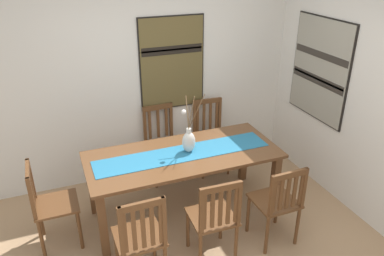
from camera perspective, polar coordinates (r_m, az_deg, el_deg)
The scene contains 12 objects.
wall_back at distance 4.83m, azimuth -5.65°, elevation 8.22°, with size 6.40×0.12×2.70m, color silver.
dining_table at distance 4.15m, azimuth -1.33°, elevation -5.07°, with size 2.08×0.89×0.77m.
table_runner at distance 4.10m, azimuth -1.35°, elevation -3.80°, with size 1.91×0.36×0.01m, color #236B93.
centerpiece_vase at distance 4.07m, azimuth -0.50°, elevation -1.83°, with size 0.22×0.26×0.68m.
chair_0 at distance 3.64m, azimuth 3.36°, elevation -13.18°, with size 0.44×0.44×0.94m.
chair_1 at distance 4.06m, azimuth -20.58°, elevation -10.47°, with size 0.42×0.42×0.93m.
chair_2 at distance 5.10m, azimuth 2.72°, elevation -0.98°, with size 0.45×0.45×0.97m.
chair_3 at distance 4.93m, azimuth -4.47°, elevation -2.12°, with size 0.44×0.44×0.96m.
chair_4 at distance 3.44m, azimuth -7.71°, elevation -15.90°, with size 0.42×0.42×0.97m.
chair_5 at distance 3.93m, azimuth 12.73°, elevation -10.71°, with size 0.43×0.43×0.92m.
painting_on_back_wall at distance 4.80m, azimuth -3.02°, elevation 9.65°, with size 0.83×0.05×1.16m.
painting_on_side_wall at distance 4.85m, azimuth 18.59°, elevation 8.32°, with size 0.05×0.98×1.22m.
Camera 1 is at (-1.24, -2.58, 2.78)m, focal length 35.66 mm.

